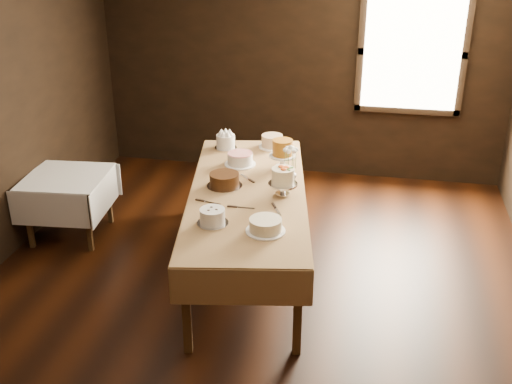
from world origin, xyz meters
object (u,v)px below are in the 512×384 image
object	(u,v)px
cake_server_b	(278,212)
display_table	(247,197)
cake_meringue	(226,142)
cake_caramel	(282,156)
cake_server_a	(246,208)
cake_chocolate	(224,180)
cake_cream	(266,226)
flower_vase	(290,174)
cake_server_d	(277,178)
cake_swirl	(212,217)
cake_speckled	(272,142)
cake_flowers	(283,183)
cake_server_c	(245,177)
side_table	(66,183)
cake_lattice	(240,160)
cake_server_e	(212,203)

from	to	relation	value
cake_server_b	display_table	bearing A→B (deg)	-163.20
cake_meringue	cake_caramel	xyz separation A→B (m)	(0.67, -0.41, 0.06)
cake_caramel	cake_server_a	world-z (taller)	cake_caramel
cake_caramel	cake_chocolate	distance (m)	0.71
display_table	cake_meringue	distance (m)	1.11
cake_caramel	cake_cream	size ratio (longest dim) A/B	0.95
cake_cream	cake_server_a	bearing A→B (deg)	122.24
cake_caramel	flower_vase	bearing A→B (deg)	-67.39
display_table	cake_server_d	world-z (taller)	cake_server_d
cake_swirl	flower_vase	distance (m)	1.10
cake_speckled	cake_flowers	distance (m)	1.21
cake_swirl	cake_server_c	distance (m)	0.99
cake_chocolate	cake_server_b	size ratio (longest dim) A/B	1.57
display_table	cake_chocolate	world-z (taller)	cake_chocolate
side_table	cake_swirl	distance (m)	2.09
cake_lattice	cake_swirl	size ratio (longest dim) A/B	1.22
cake_flowers	display_table	bearing A→B (deg)	175.34
cake_flowers	cake_server_a	bearing A→B (deg)	-128.82
side_table	cake_chocolate	distance (m)	1.77
cake_caramel	flower_vase	distance (m)	0.32
cake_caramel	cake_server_b	bearing A→B (deg)	-83.01
cake_cream	cake_server_b	distance (m)	0.36
cake_chocolate	cake_flowers	bearing A→B (deg)	-7.75
side_table	cake_cream	bearing A→B (deg)	-24.68
cake_meringue	cake_lattice	distance (m)	0.49
cake_flowers	cake_server_e	xyz separation A→B (m)	(-0.57, -0.29, -0.11)
cake_swirl	cake_server_d	xyz separation A→B (m)	(0.36, 1.00, -0.06)
cake_server_b	flower_vase	world-z (taller)	flower_vase
cake_cream	flower_vase	bearing A→B (deg)	87.75
cake_swirl	side_table	bearing A→B (deg)	151.29
cake_server_d	cake_server_e	distance (m)	0.78
cake_meringue	cake_server_d	xyz separation A→B (m)	(0.67, -0.69, -0.07)
cake_chocolate	cake_cream	world-z (taller)	cake_chocolate
side_table	cake_flowers	world-z (taller)	cake_flowers
cake_cream	cake_chocolate	bearing A→B (deg)	124.05
display_table	cake_server_c	world-z (taller)	cake_server_c
cake_server_d	side_table	bearing A→B (deg)	104.32
cake_speckled	cake_lattice	distance (m)	0.59
cake_lattice	cake_server_e	distance (m)	0.91
cake_server_e	cake_server_d	bearing A→B (deg)	66.28
cake_swirl	cake_server_e	distance (m)	0.39
cake_server_d	cake_server_e	world-z (taller)	same
cake_server_b	cake_server_d	size ratio (longest dim) A/B	1.00
cake_server_a	flower_vase	distance (m)	0.72
cake_lattice	flower_vase	bearing A→B (deg)	-27.79
cake_lattice	cake_speckled	bearing A→B (deg)	67.59
cake_speckled	cake_server_a	world-z (taller)	cake_speckled
cake_server_a	cake_chocolate	bearing A→B (deg)	125.20
cake_server_a	cake_speckled	bearing A→B (deg)	90.96
cake_lattice	cake_chocolate	world-z (taller)	cake_chocolate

